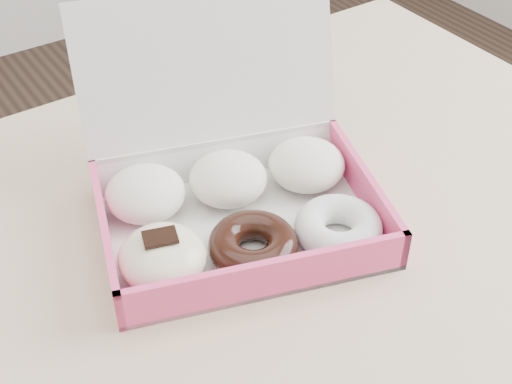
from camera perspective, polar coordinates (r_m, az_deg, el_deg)
table at (r=0.79m, az=-3.88°, el=-10.61°), size 1.20×0.80×0.75m
donut_box at (r=0.78m, az=-1.87°, el=-0.24°), size 0.36×0.35×0.21m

